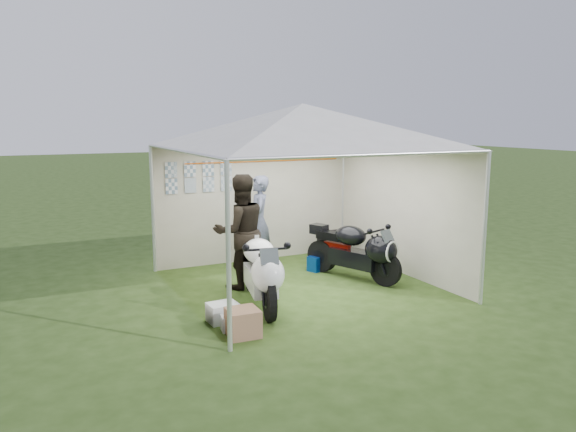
% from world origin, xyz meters
% --- Properties ---
extents(ground, '(80.00, 80.00, 0.00)m').
position_xyz_m(ground, '(0.00, 0.00, 0.00)').
color(ground, '#294113').
rests_on(ground, ground).
extents(canopy_tent, '(5.66, 5.66, 3.00)m').
position_xyz_m(canopy_tent, '(-0.00, 0.03, 2.58)').
color(canopy_tent, silver).
rests_on(canopy_tent, ground).
extents(motorcycle_white, '(0.76, 2.06, 1.02)m').
position_xyz_m(motorcycle_white, '(-1.02, -0.67, 0.57)').
color(motorcycle_white, black).
rests_on(motorcycle_white, ground).
extents(motorcycle_black, '(0.95, 1.85, 0.96)m').
position_xyz_m(motorcycle_black, '(1.04, -0.08, 0.53)').
color(motorcycle_black, black).
rests_on(motorcycle_black, ground).
extents(paddock_stand, '(0.43, 0.35, 0.28)m').
position_xyz_m(paddock_stand, '(0.72, 0.75, 0.14)').
color(paddock_stand, '#0B42BD').
rests_on(paddock_stand, ground).
extents(person_dark_jacket, '(0.92, 0.72, 1.88)m').
position_xyz_m(person_dark_jacket, '(-0.94, 0.38, 0.94)').
color(person_dark_jacket, black).
rests_on(person_dark_jacket, ground).
extents(person_blue_jacket, '(0.60, 0.73, 1.73)m').
position_xyz_m(person_blue_jacket, '(-0.17, 1.43, 0.87)').
color(person_blue_jacket, slate).
rests_on(person_blue_jacket, ground).
extents(equipment_box, '(0.59, 0.50, 0.54)m').
position_xyz_m(equipment_box, '(1.43, 1.36, 0.27)').
color(equipment_box, black).
rests_on(equipment_box, ground).
extents(crate_0, '(0.41, 0.33, 0.26)m').
position_xyz_m(crate_0, '(-1.75, -1.02, 0.13)').
color(crate_0, silver).
rests_on(crate_0, ground).
extents(crate_1, '(0.42, 0.42, 0.35)m').
position_xyz_m(crate_1, '(-1.68, -1.62, 0.18)').
color(crate_1, '#90664B').
rests_on(crate_1, ground).
extents(crate_2, '(0.30, 0.27, 0.20)m').
position_xyz_m(crate_2, '(-1.75, -1.37, 0.10)').
color(crate_2, '#B7BBC0').
rests_on(crate_2, ground).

